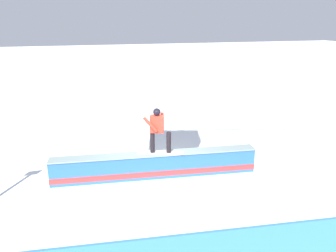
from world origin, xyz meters
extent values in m
plane|color=white|center=(0.00, 0.00, 0.00)|extent=(120.00, 120.00, 0.00)
cube|color=blue|center=(0.00, 0.00, 0.37)|extent=(6.24, 1.20, 0.75)
cube|color=red|center=(0.00, 0.00, 0.19)|extent=(6.25, 1.21, 0.18)
cube|color=gray|center=(0.00, 0.00, 0.77)|extent=(6.24, 1.26, 0.04)
cube|color=silver|center=(-0.15, 0.02, 0.79)|extent=(1.42, 0.74, 0.01)
cylinder|color=black|center=(0.08, -0.06, 1.12)|extent=(0.18, 0.18, 0.65)
cylinder|color=black|center=(-0.38, 0.10, 1.12)|extent=(0.18, 0.18, 0.65)
cube|color=red|center=(-0.06, -0.02, 1.70)|extent=(0.46, 0.36, 0.51)
sphere|color=black|center=(-0.06, -0.02, 2.06)|extent=(0.22, 0.22, 0.22)
cylinder|color=red|center=(0.17, 0.08, 1.73)|extent=(0.43, 0.23, 0.47)
cylinder|color=red|center=(-0.21, -0.14, 1.73)|extent=(0.20, 0.15, 0.56)
cube|color=#3677E5|center=(0.00, 4.26, 0.46)|extent=(10.69, 1.45, 0.91)
camera|label=1|loc=(2.42, 8.96, 4.59)|focal=35.40mm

